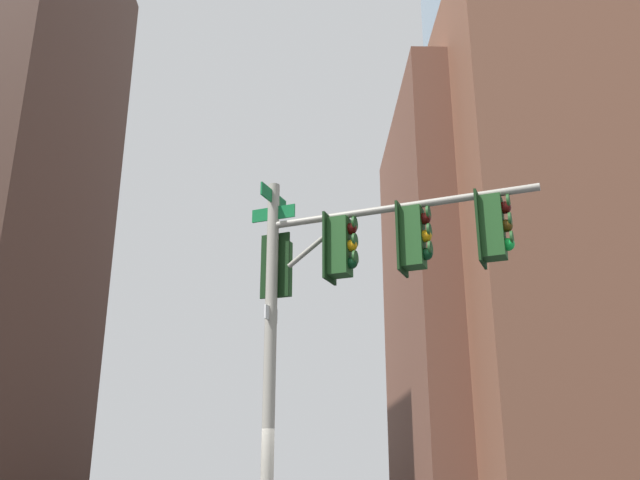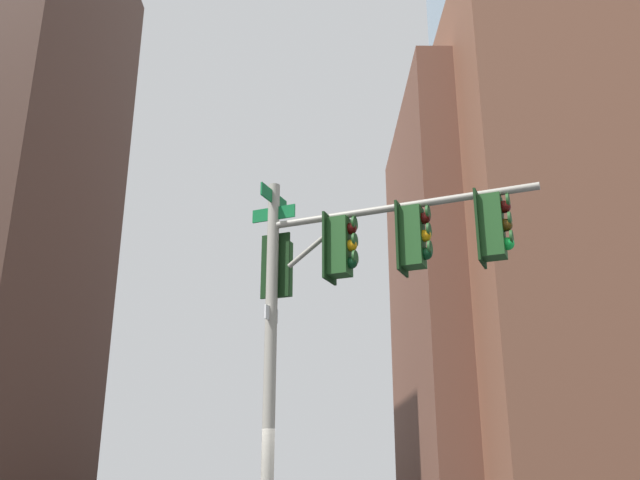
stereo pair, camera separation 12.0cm
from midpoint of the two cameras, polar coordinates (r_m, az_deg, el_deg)
signal_pole_assembly at (r=11.17m, az=2.65°, el=-3.16°), size 2.47×4.57×6.75m
building_brick_nearside at (r=58.43m, az=18.54°, el=-0.34°), size 26.82×16.24×38.91m
building_brick_midblock at (r=61.13m, az=14.87°, el=-4.07°), size 23.28×16.28×33.64m
building_glass_tower at (r=74.84m, az=25.26°, el=10.94°), size 33.26×33.90×73.59m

